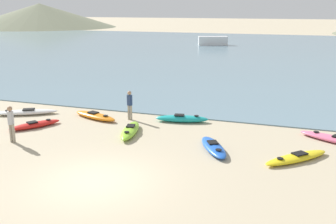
% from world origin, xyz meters
% --- Properties ---
extents(ground_plane, '(400.00, 400.00, 0.00)m').
position_xyz_m(ground_plane, '(0.00, 0.00, 0.00)').
color(ground_plane, tan).
extents(bay_water, '(160.00, 70.00, 0.06)m').
position_xyz_m(bay_water, '(0.00, 43.80, 0.03)').
color(bay_water, slate).
rests_on(bay_water, ground_plane).
extents(far_hill_left, '(44.67, 44.67, 6.91)m').
position_xyz_m(far_hill_left, '(-68.79, 89.65, 3.46)').
color(far_hill_left, '#6B7056').
rests_on(far_hill_left, ground_plane).
extents(kayak_on_sand_0, '(1.94, 2.71, 0.34)m').
position_xyz_m(kayak_on_sand_0, '(3.20, 4.35, 0.15)').
color(kayak_on_sand_0, blue).
rests_on(kayak_on_sand_0, ground_plane).
extents(kayak_on_sand_1, '(1.32, 2.94, 0.39)m').
position_xyz_m(kayak_on_sand_1, '(-1.07, 5.24, 0.17)').
color(kayak_on_sand_1, '#8CCC2D').
rests_on(kayak_on_sand_1, ground_plane).
extents(kayak_on_sand_2, '(2.87, 1.31, 0.41)m').
position_xyz_m(kayak_on_sand_2, '(0.67, 7.98, 0.18)').
color(kayak_on_sand_2, teal).
rests_on(kayak_on_sand_2, ground_plane).
extents(kayak_on_sand_3, '(3.34, 2.12, 0.33)m').
position_xyz_m(kayak_on_sand_3, '(8.17, 7.15, 0.14)').
color(kayak_on_sand_3, '#E5668C').
rests_on(kayak_on_sand_3, ground_plane).
extents(kayak_on_sand_4, '(1.94, 2.58, 0.32)m').
position_xyz_m(kayak_on_sand_4, '(-6.06, 4.61, 0.14)').
color(kayak_on_sand_4, red).
rests_on(kayak_on_sand_4, ground_plane).
extents(kayak_on_sand_5, '(3.42, 2.35, 0.34)m').
position_xyz_m(kayak_on_sand_5, '(-8.09, 6.46, 0.15)').
color(kayak_on_sand_5, white).
rests_on(kayak_on_sand_5, ground_plane).
extents(kayak_on_sand_6, '(2.67, 2.80, 0.29)m').
position_xyz_m(kayak_on_sand_6, '(6.56, 4.32, 0.13)').
color(kayak_on_sand_6, yellow).
rests_on(kayak_on_sand_6, ground_plane).
extents(kayak_on_sand_7, '(3.07, 1.69, 0.35)m').
position_xyz_m(kayak_on_sand_7, '(-3.99, 7.05, 0.15)').
color(kayak_on_sand_7, orange).
rests_on(kayak_on_sand_7, ground_plane).
extents(person_near_foreground, '(0.34, 0.28, 1.67)m').
position_xyz_m(person_near_foreground, '(-5.56, 2.41, 0.96)').
color(person_near_foreground, gray).
rests_on(person_near_foreground, ground_plane).
extents(person_near_waterline, '(0.32, 0.26, 1.58)m').
position_xyz_m(person_near_waterline, '(-2.11, 7.49, 0.91)').
color(person_near_waterline, gray).
rests_on(person_near_waterline, ground_plane).
extents(moored_boat_0, '(4.76, 2.94, 1.35)m').
position_xyz_m(moored_boat_0, '(-7.35, 50.25, 0.74)').
color(moored_boat_0, white).
rests_on(moored_boat_0, bay_water).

